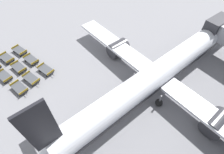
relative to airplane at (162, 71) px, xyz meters
name	(u,v)px	position (x,y,z in m)	size (l,w,h in m)	color
ground_plane	(97,38)	(-16.04, 0.22, -2.96)	(500.00, 500.00, 0.00)	gray
airplane	(162,71)	(0.00, 0.00, 0.00)	(37.30, 42.19, 11.42)	silver
baggage_dolly_row_near_col_b	(4,76)	(-18.06, -18.04, -2.49)	(3.58, 1.95, 0.92)	#424449
baggage_dolly_row_near_col_c	(19,88)	(-13.98, -17.23, -2.49)	(3.58, 1.91, 0.92)	#424449
baggage_dolly_row_mid_a_col_a	(7,58)	(-22.15, -16.04, -2.49)	(3.59, 1.96, 0.92)	#424449
baggage_dolly_row_mid_a_col_b	(19,68)	(-18.36, -15.42, -2.49)	(3.57, 1.88, 0.92)	#424449
baggage_dolly_row_mid_a_col_c	(31,79)	(-14.54, -14.97, -2.49)	(3.59, 1.98, 0.92)	#424449
baggage_dolly_row_mid_b_col_a	(20,51)	(-22.60, -13.43, -2.49)	(3.59, 2.00, 0.92)	#424449
baggage_dolly_row_mid_b_col_b	(31,60)	(-18.76, -12.95, -2.49)	(3.57, 1.89, 0.92)	#424449
baggage_dolly_row_mid_b_col_c	(46,70)	(-14.72, -12.23, -2.49)	(3.59, 1.97, 0.92)	#424449
stand_guidance_stripe	(111,108)	(-1.81, -8.98, -2.96)	(1.91, 32.74, 0.01)	yellow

